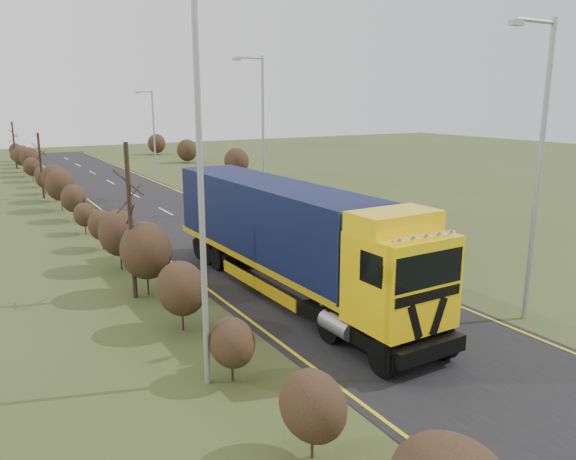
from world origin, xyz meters
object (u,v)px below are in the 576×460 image
Objects in this scene: speed_sign at (267,195)px; car_red_hatchback at (257,199)px; streetlight_near at (537,161)px; lorry at (288,233)px; car_blue_sedan at (246,193)px.

car_red_hatchback is at bearing 72.41° from speed_sign.
speed_sign is at bearing 89.98° from streetlight_near.
lorry is 3.88× the size of car_blue_sedan.
streetlight_near is (-1.15, -22.60, 4.88)m from car_red_hatchback.
lorry is at bearing 105.84° from car_blue_sedan.
streetlight_near reaches higher than car_red_hatchback.
lorry reaches higher than car_red_hatchback.
car_red_hatchback is (6.97, 16.19, -1.80)m from lorry.
streetlight_near is 4.26× the size of speed_sign.
car_blue_sedan is at bearing 75.09° from speed_sign.
speed_sign is at bearing 112.48° from car_blue_sedan.
lorry is 1.58× the size of streetlight_near.
speed_sign is (0.01, 19.01, -3.94)m from streetlight_near.
car_blue_sedan is (0.63, 3.05, -0.04)m from car_red_hatchback.
lorry reaches higher than speed_sign.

